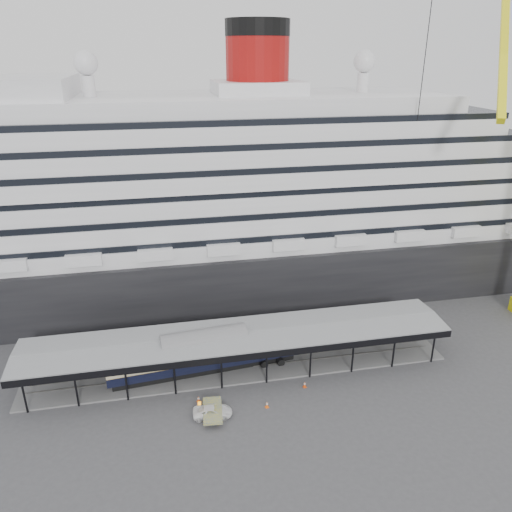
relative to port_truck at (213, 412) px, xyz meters
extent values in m
plane|color=#3E3E41|center=(4.66, 4.06, -0.63)|extent=(200.00, 200.00, 0.00)
cube|color=black|center=(4.66, 36.06, 4.37)|extent=(130.00, 30.00, 10.00)
cylinder|color=maroon|center=(12.66, 36.06, 36.77)|extent=(10.00, 10.00, 9.00)
cylinder|color=black|center=(12.66, 36.06, 42.02)|extent=(10.10, 10.10, 2.50)
sphere|color=silver|center=(-13.34, 36.06, 37.07)|extent=(3.60, 3.60, 3.60)
sphere|color=silver|center=(30.66, 36.06, 37.07)|extent=(3.60, 3.60, 3.60)
cube|color=slate|center=(4.66, 9.06, -0.51)|extent=(56.00, 8.00, 0.24)
cube|color=slate|center=(4.66, 8.34, -0.35)|extent=(54.00, 0.08, 0.10)
cube|color=slate|center=(4.66, 9.78, -0.35)|extent=(54.00, 0.08, 0.10)
cube|color=black|center=(4.66, 4.56, 3.82)|extent=(56.00, 0.18, 0.90)
cube|color=black|center=(4.66, 13.56, 3.82)|extent=(56.00, 0.18, 0.90)
cube|color=slate|center=(4.66, 9.06, 4.55)|extent=(56.00, 9.00, 0.24)
cylinder|color=black|center=(-24.56, 25.81, 22.97)|extent=(0.12, 0.12, 47.21)
cube|color=yellow|center=(43.79, 19.18, 38.57)|extent=(11.42, 18.78, 16.80)
cylinder|color=black|center=(34.91, 24.30, 22.97)|extent=(0.12, 0.12, 47.21)
imported|color=white|center=(0.00, 0.00, 0.00)|extent=(4.72, 2.51, 1.26)
cube|color=black|center=(0.12, 9.06, 0.01)|extent=(24.19, 5.07, 0.80)
cube|color=black|center=(0.12, 9.06, 1.04)|extent=(25.37, 5.64, 1.26)
cube|color=beige|center=(0.12, 9.06, 2.41)|extent=(25.37, 5.68, 1.49)
cube|color=black|center=(0.12, 9.06, 3.38)|extent=(25.37, 5.64, 0.46)
cube|color=#E84E0C|center=(-1.39, 2.90, -0.62)|extent=(0.52, 0.52, 0.03)
cone|color=#E84E0C|center=(-1.39, 2.90, -0.24)|extent=(0.44, 0.44, 0.75)
cylinder|color=white|center=(-1.39, 2.90, -0.17)|extent=(0.24, 0.24, 0.15)
cube|color=#F85D0D|center=(6.54, 0.24, -0.62)|extent=(0.51, 0.51, 0.03)
cone|color=#F85D0D|center=(6.54, 0.24, -0.21)|extent=(0.43, 0.43, 0.80)
cylinder|color=white|center=(6.54, 0.24, -0.13)|extent=(0.26, 0.26, 0.16)
cube|color=#DC440C|center=(12.06, 3.05, -0.62)|extent=(0.47, 0.47, 0.03)
cone|color=#DC440C|center=(12.06, 3.05, -0.21)|extent=(0.40, 0.40, 0.81)
cylinder|color=white|center=(12.06, 3.05, -0.13)|extent=(0.26, 0.26, 0.16)
camera|label=1|loc=(-4.25, -46.60, 39.05)|focal=35.00mm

